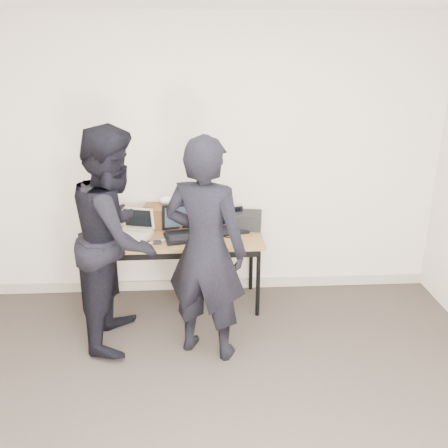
{
  "coord_description": "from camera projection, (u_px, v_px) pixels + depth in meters",
  "views": [
    {
      "loc": [
        -0.13,
        -2.44,
        2.46
      ],
      "look_at": [
        0.1,
        1.6,
        0.95
      ],
      "focal_mm": 40.0,
      "sensor_mm": 36.0,
      "label": 1
    }
  ],
  "objects": [
    {
      "name": "desk",
      "position": [
        183.0,
        242.0,
        4.69
      ],
      "size": [
        1.51,
        0.67,
        0.72
      ],
      "rotation": [
        0.0,
        0.0,
        0.01
      ],
      "color": "brown",
      "rests_on": "ground"
    },
    {
      "name": "cables",
      "position": [
        187.0,
        236.0,
        4.67
      ],
      "size": [
        1.15,
        0.43,
        0.01
      ],
      "rotation": [
        0.0,
        0.0,
        0.04
      ],
      "color": "silver",
      "rests_on": "desk"
    },
    {
      "name": "person_typist",
      "position": [
        205.0,
        251.0,
        3.88
      ],
      "size": [
        0.78,
        0.67,
        1.82
      ],
      "primitive_type": "imported",
      "rotation": [
        0.0,
        0.0,
        2.73
      ],
      "color": "black",
      "rests_on": "ground"
    },
    {
      "name": "person_observer",
      "position": [
        116.0,
        237.0,
        4.1
      ],
      "size": [
        0.76,
        0.95,
        1.85
      ],
      "primitive_type": "imported",
      "rotation": [
        0.0,
        0.0,
        1.5
      ],
      "color": "black",
      "rests_on": "ground"
    },
    {
      "name": "baseboard",
      "position": [
        211.0,
        284.0,
        5.22
      ],
      "size": [
        4.5,
        0.03,
        0.1
      ],
      "primitive_type": "cube",
      "color": "#A19785",
      "rests_on": "ground"
    },
    {
      "name": "equipment_box",
      "position": [
        247.0,
        220.0,
        4.85
      ],
      "size": [
        0.31,
        0.27,
        0.16
      ],
      "primitive_type": "cube",
      "rotation": [
        0.0,
        0.0,
        -0.17
      ],
      "color": "black",
      "rests_on": "desk"
    },
    {
      "name": "laptop_right",
      "position": [
        230.0,
        225.0,
        4.81
      ],
      "size": [
        0.35,
        0.34,
        0.21
      ],
      "rotation": [
        0.0,
        0.0,
        0.25
      ],
      "color": "black",
      "rests_on": "desk"
    },
    {
      "name": "room",
      "position": [
        222.0,
        259.0,
        2.67
      ],
      "size": [
        4.6,
        4.6,
        2.8
      ],
      "color": "#39312B",
      "rests_on": "ground"
    },
    {
      "name": "leather_satchel",
      "position": [
        164.0,
        216.0,
        4.83
      ],
      "size": [
        0.37,
        0.2,
        0.25
      ],
      "rotation": [
        0.0,
        0.0,
        -0.07
      ],
      "color": "brown",
      "rests_on": "desk"
    },
    {
      "name": "power_brick",
      "position": [
        157.0,
        242.0,
        4.49
      ],
      "size": [
        0.07,
        0.05,
        0.03
      ],
      "primitive_type": "cube",
      "rotation": [
        0.0,
        0.0,
        -0.02
      ],
      "color": "black",
      "rests_on": "desk"
    },
    {
      "name": "laptop_beige",
      "position": [
        134.0,
        231.0,
        4.65
      ],
      "size": [
        0.38,
        0.37,
        0.25
      ],
      "rotation": [
        0.0,
        0.0,
        -0.26
      ],
      "color": "beige",
      "rests_on": "desk"
    },
    {
      "name": "laptop_center",
      "position": [
        184.0,
        230.0,
        4.65
      ],
      "size": [
        0.43,
        0.42,
        0.29
      ],
      "rotation": [
        0.0,
        0.0,
        0.19
      ],
      "color": "black",
      "rests_on": "desk"
    },
    {
      "name": "tissue",
      "position": [
        166.0,
        200.0,
        4.78
      ],
      "size": [
        0.13,
        0.1,
        0.08
      ],
      "primitive_type": "ellipsoid",
      "rotation": [
        0.0,
        0.0,
        -0.01
      ],
      "color": "white",
      "rests_on": "leather_satchel"
    }
  ]
}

